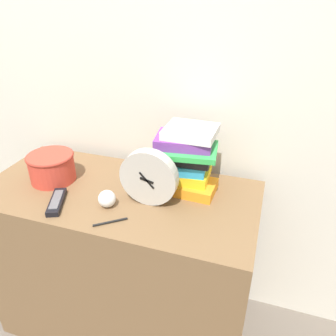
{
  "coord_description": "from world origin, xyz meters",
  "views": [
    {
      "loc": [
        0.53,
        -0.71,
        1.48
      ],
      "look_at": [
        0.2,
        0.3,
        0.89
      ],
      "focal_mm": 35.0,
      "sensor_mm": 36.0,
      "label": 1
    }
  ],
  "objects_px": {
    "book_stack": "(186,158)",
    "pen": "(110,222)",
    "basket": "(52,166)",
    "desk_clock": "(149,178)",
    "tv_remote": "(57,202)",
    "crumpled_paper_ball": "(107,199)"
  },
  "relations": [
    {
      "from": "tv_remote",
      "to": "pen",
      "type": "relative_size",
      "value": 1.69
    },
    {
      "from": "book_stack",
      "to": "pen",
      "type": "bearing_deg",
      "value": -121.07
    },
    {
      "from": "desk_clock",
      "to": "pen",
      "type": "xyz_separation_m",
      "value": [
        -0.08,
        -0.16,
        -0.1
      ]
    },
    {
      "from": "book_stack",
      "to": "basket",
      "type": "relative_size",
      "value": 1.34
    },
    {
      "from": "book_stack",
      "to": "pen",
      "type": "height_order",
      "value": "book_stack"
    },
    {
      "from": "book_stack",
      "to": "tv_remote",
      "type": "relative_size",
      "value": 1.52
    },
    {
      "from": "tv_remote",
      "to": "pen",
      "type": "height_order",
      "value": "tv_remote"
    },
    {
      "from": "desk_clock",
      "to": "basket",
      "type": "height_order",
      "value": "desk_clock"
    },
    {
      "from": "basket",
      "to": "crumpled_paper_ball",
      "type": "relative_size",
      "value": 2.97
    },
    {
      "from": "book_stack",
      "to": "tv_remote",
      "type": "height_order",
      "value": "book_stack"
    },
    {
      "from": "basket",
      "to": "crumpled_paper_ball",
      "type": "distance_m",
      "value": 0.32
    },
    {
      "from": "desk_clock",
      "to": "crumpled_paper_ball",
      "type": "xyz_separation_m",
      "value": [
        -0.14,
        -0.07,
        -0.08
      ]
    },
    {
      "from": "crumpled_paper_ball",
      "to": "desk_clock",
      "type": "bearing_deg",
      "value": 27.09
    },
    {
      "from": "crumpled_paper_ball",
      "to": "pen",
      "type": "bearing_deg",
      "value": -57.57
    },
    {
      "from": "tv_remote",
      "to": "pen",
      "type": "distance_m",
      "value": 0.24
    },
    {
      "from": "book_stack",
      "to": "desk_clock",
      "type": "bearing_deg",
      "value": -124.29
    },
    {
      "from": "book_stack",
      "to": "crumpled_paper_ball",
      "type": "distance_m",
      "value": 0.34
    },
    {
      "from": "book_stack",
      "to": "basket",
      "type": "distance_m",
      "value": 0.56
    },
    {
      "from": "desk_clock",
      "to": "book_stack",
      "type": "height_order",
      "value": "book_stack"
    },
    {
      "from": "book_stack",
      "to": "crumpled_paper_ball",
      "type": "height_order",
      "value": "book_stack"
    },
    {
      "from": "basket",
      "to": "pen",
      "type": "relative_size",
      "value": 1.92
    },
    {
      "from": "book_stack",
      "to": "basket",
      "type": "xyz_separation_m",
      "value": [
        -0.54,
        -0.12,
        -0.07
      ]
    }
  ]
}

